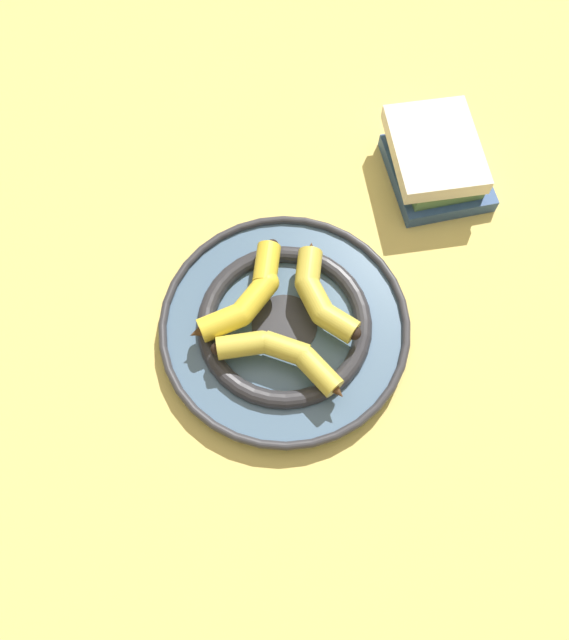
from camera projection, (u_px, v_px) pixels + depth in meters
name	position (u px, v px, depth m)	size (l,w,h in m)	color
ground_plane	(275.00, 315.00, 1.00)	(2.80, 2.80, 0.00)	#E5CC6B
decorative_bowl	(284.00, 326.00, 0.97)	(0.39, 0.39, 0.04)	slate
banana_a	(319.00, 294.00, 0.95)	(0.08, 0.18, 0.04)	gold
banana_b	(283.00, 356.00, 0.91)	(0.18, 0.13, 0.03)	gold
banana_c	(248.00, 297.00, 0.95)	(0.17, 0.15, 0.04)	yellow
book_stack	(436.00, 160.00, 1.07)	(0.17, 0.20, 0.08)	#2D4C84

